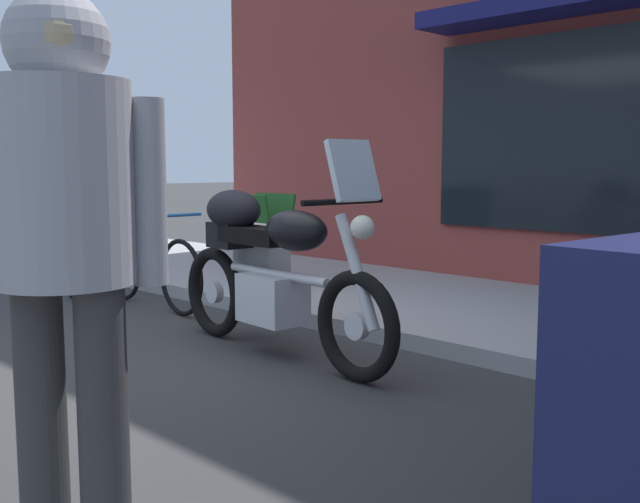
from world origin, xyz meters
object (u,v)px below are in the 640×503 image
sandwich_board_sign (262,239)px  pedestrian_walking (64,225)px  touring_motorcycle (269,263)px  second_bicycle_by_cafe (61,255)px  parked_bicycle (150,267)px

sandwich_board_sign → pedestrian_walking: bearing=-46.5°
touring_motorcycle → second_bicycle_by_cafe: 3.40m
sandwich_board_sign → second_bicycle_by_cafe: size_ratio=0.53×
touring_motorcycle → sandwich_board_sign: touring_motorcycle is taller
parked_bicycle → touring_motorcycle: bearing=-8.3°
pedestrian_walking → parked_bicycle: bearing=145.4°
parked_bicycle → sandwich_board_sign: bearing=75.8°
pedestrian_walking → touring_motorcycle: bearing=127.9°
sandwich_board_sign → second_bicycle_by_cafe: bearing=-144.8°
second_bicycle_by_cafe → pedestrian_walking: bearing=-25.2°
parked_bicycle → second_bicycle_by_cafe: size_ratio=1.03×
parked_bicycle → sandwich_board_sign: 1.13m
parked_bicycle → sandwich_board_sign: size_ratio=1.93×
touring_motorcycle → sandwich_board_sign: size_ratio=2.52×
pedestrian_walking → sandwich_board_sign: pedestrian_walking is taller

